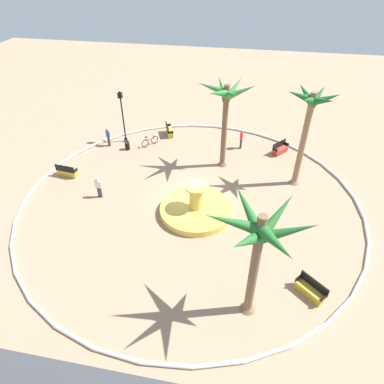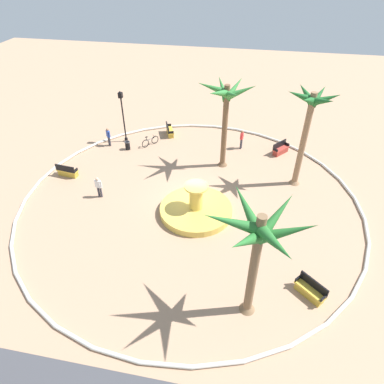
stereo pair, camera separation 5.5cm
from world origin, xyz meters
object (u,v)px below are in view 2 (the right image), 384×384
Objects in this scene: fountain at (196,209)px; palm_tree_mid_plaza at (226,103)px; bench_north at (67,172)px; person_cyclist_helmet at (108,136)px; lamppost at (123,113)px; bicycle_red_frame at (150,141)px; trash_bin at (128,145)px; person_pedestrian_stroll at (99,186)px; person_cyclist_photo at (242,138)px; bench_west at (310,291)px; bench_southeast at (170,131)px; palm_tree_by_curb at (309,116)px; bench_east at (280,150)px; palm_tree_near_fountain at (258,240)px.

palm_tree_mid_plaza reaches higher than fountain.
person_cyclist_helmet is (-1.34, -4.96, 0.56)m from bench_north.
fountain is 11.66m from lamppost.
palm_tree_mid_plaza is at bearing -161.95° from bench_north.
bicycle_red_frame is (-2.30, 0.33, -2.28)m from lamppost.
lamppost reaches higher than person_cyclist_helmet.
fountain is at bearing 80.49° from palm_tree_mid_plaza.
trash_bin is 6.62m from person_pedestrian_stroll.
person_cyclist_photo is (-10.03, -0.62, -1.72)m from lamppost.
palm_tree_mid_plaza is 4.37× the size of bench_west.
person_cyclist_helmet is at bearing -39.64° from fountain.
person_cyclist_photo is (-1.25, -2.92, -4.21)m from palm_tree_mid_plaza.
lamppost is 10.19m from person_cyclist_photo.
bicycle_red_frame is 3.55m from person_cyclist_helmet.
palm_tree_mid_plaza is at bearing 165.30° from lamppost.
lamppost reaches higher than fountain.
palm_tree_mid_plaza reaches higher than person_cyclist_helmet.
fountain is 2.85× the size of bench_north.
bench_southeast is at bearing -147.94° from person_cyclist_helmet.
palm_tree_by_curb is 14.70m from trash_bin.
palm_tree_by_curb is 4.24× the size of bench_southeast.
bench_east is (-5.55, -8.78, 0.03)m from fountain.
fountain is at bearing 132.79° from lamppost.
person_cyclist_photo is at bearing -152.22° from bench_north.
person_cyclist_photo reaches higher than bench_west.
fountain is at bearing -60.96° from palm_tree_near_fountain.
bench_east is 0.97× the size of person_pedestrian_stroll.
palm_tree_mid_plaza is 4.11× the size of person_cyclist_helmet.
person_cyclist_photo is 12.47m from person_pedestrian_stroll.
fountain is 2.81× the size of bench_southeast.
bench_east is 1.02× the size of bench_west.
palm_tree_near_fountain is 0.93× the size of palm_tree_mid_plaza.
bench_southeast is 1.20× the size of bicycle_red_frame.
person_pedestrian_stroll reaches higher than bicycle_red_frame.
fountain is 1.03× the size of lamppost.
bicycle_red_frame is (1.18, 2.21, 0.04)m from bench_southeast.
lamppost is (7.76, -8.38, 2.35)m from fountain.
bench_west is at bearing 141.15° from person_cyclist_helmet.
palm_tree_by_curb is 6.56m from bench_east.
palm_tree_mid_plaza is at bearing 172.58° from person_cyclist_helmet.
fountain is 9.40m from palm_tree_by_curb.
palm_tree_by_curb is at bearing 152.28° from bench_southeast.
fountain is at bearing 57.71° from bench_east.
palm_tree_mid_plaza reaches higher than bench_east.
fountain is 6.85m from person_pedestrian_stroll.
bench_north is 5.17m from person_cyclist_helmet.
palm_tree_mid_plaza reaches higher than lamppost.
fountain is 8.82m from palm_tree_near_fountain.
bench_east is 12.80m from trash_bin.
bicycle_red_frame is at bearing -130.28° from bench_north.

